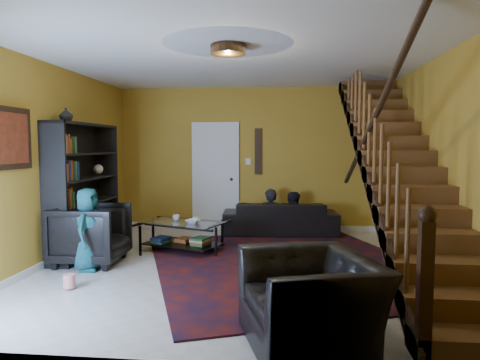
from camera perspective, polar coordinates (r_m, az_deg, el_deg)
The scene contains 21 objects.
floor at distance 5.95m, azimuth -0.58°, elevation -11.64°, with size 5.50×5.50×0.00m, color beige.
room at distance 7.45m, azimuth -9.77°, elevation -7.97°, with size 5.50×5.50×5.50m.
staircase at distance 5.87m, azimuth 20.47°, elevation 1.74°, with size 0.95×5.02×3.18m.
bookshelf at distance 7.00m, azimuth -19.99°, elevation -1.40°, with size 0.35×1.80×2.00m.
door at distance 8.53m, azimuth -3.27°, elevation 0.31°, with size 0.82×0.05×2.05m, color silver.
framed_picture at distance 5.74m, azimuth -28.21°, elevation 4.93°, with size 0.04×0.74×0.74m, color maroon.
wall_hanging at distance 8.42m, azimuth 2.45°, elevation 3.83°, with size 0.14×0.03×0.90m, color black.
ceiling_fixture at distance 5.03m, azimuth -1.63°, elevation 16.97°, with size 0.40×0.40×0.10m, color #3F2814.
rug at distance 6.15m, azimuth 6.20°, elevation -11.00°, with size 3.56×4.06×0.02m, color #4A120D.
sofa at distance 8.09m, azimuth 5.36°, elevation -5.05°, with size 2.11×0.83×0.62m, color black.
armchair_left at distance 6.42m, azimuth -19.20°, elevation -6.81°, with size 0.90×0.93×0.84m, color black.
armchair_right at distance 3.75m, azimuth 9.31°, elevation -15.60°, with size 1.15×1.00×0.74m, color black.
person_adult_a at distance 8.16m, azimuth 4.07°, elevation -5.71°, with size 0.48×0.31×1.31m, color black.
person_adult_b at distance 8.16m, azimuth 6.91°, elevation -5.92°, with size 0.61×0.47×1.25m, color black.
person_child at distance 6.07m, azimuth -19.63°, elevation -6.21°, with size 0.54×0.35×1.10m, color #1A6166.
coffee_table at distance 6.83m, azimuth -7.64°, elevation -7.20°, with size 1.40×1.10×0.47m.
cup_a at distance 6.96m, azimuth -8.51°, elevation -4.97°, with size 0.11×0.11×0.09m, color #999999.
cup_b at distance 6.72m, azimuth -5.95°, elevation -5.32°, with size 0.09×0.09×0.09m, color #999999.
bowl at distance 6.67m, azimuth -6.26°, elevation -5.53°, with size 0.23×0.23×0.06m, color #999999.
vase at distance 6.53m, azimuth -22.18°, elevation 8.06°, with size 0.18×0.18×0.19m, color #999999.
popcorn_bucket at distance 5.46m, azimuth -21.80°, elevation -12.40°, with size 0.14×0.14×0.15m, color red.
Camera 1 is at (0.62, -5.67, 1.66)m, focal length 32.00 mm.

